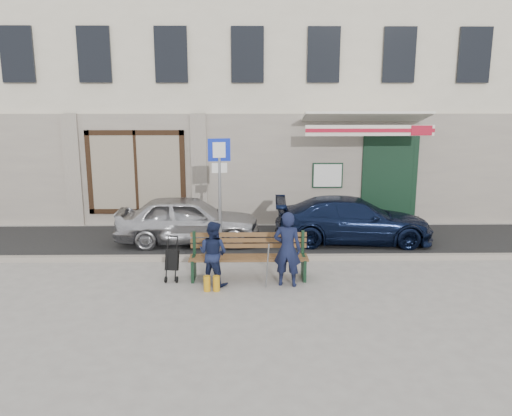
{
  "coord_description": "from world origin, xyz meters",
  "views": [
    {
      "loc": [
        -0.01,
        -9.36,
        3.57
      ],
      "look_at": [
        0.18,
        1.6,
        1.2
      ],
      "focal_mm": 35.0,
      "sensor_mm": 36.0,
      "label": 1
    }
  ],
  "objects_px": {
    "parking_sign": "(220,178)",
    "bench": "(246,257)",
    "car_silver": "(188,220)",
    "woman": "(213,253)",
    "car_navy": "(353,220)",
    "man": "(287,249)",
    "stroller": "(172,261)"
  },
  "relations": [
    {
      "from": "car_silver",
      "to": "man",
      "type": "height_order",
      "value": "man"
    },
    {
      "from": "man",
      "to": "stroller",
      "type": "bearing_deg",
      "value": 3.96
    },
    {
      "from": "car_silver",
      "to": "woman",
      "type": "height_order",
      "value": "woman"
    },
    {
      "from": "car_silver",
      "to": "car_navy",
      "type": "xyz_separation_m",
      "value": [
        4.2,
        0.03,
        -0.04
      ]
    },
    {
      "from": "car_silver",
      "to": "bench",
      "type": "bearing_deg",
      "value": -151.83
    },
    {
      "from": "woman",
      "to": "man",
      "type": "bearing_deg",
      "value": -155.53
    },
    {
      "from": "car_navy",
      "to": "car_silver",
      "type": "bearing_deg",
      "value": 93.22
    },
    {
      "from": "bench",
      "to": "woman",
      "type": "height_order",
      "value": "woman"
    },
    {
      "from": "man",
      "to": "car_navy",
      "type": "bearing_deg",
      "value": -109.53
    },
    {
      "from": "car_navy",
      "to": "woman",
      "type": "relative_size",
      "value": 3.11
    },
    {
      "from": "car_silver",
      "to": "man",
      "type": "relative_size",
      "value": 2.43
    },
    {
      "from": "parking_sign",
      "to": "bench",
      "type": "distance_m",
      "value": 2.15
    },
    {
      "from": "stroller",
      "to": "parking_sign",
      "type": "bearing_deg",
      "value": 68.58
    },
    {
      "from": "car_silver",
      "to": "stroller",
      "type": "xyz_separation_m",
      "value": [
        -0.02,
        -2.67,
        -0.22
      ]
    },
    {
      "from": "bench",
      "to": "car_silver",
      "type": "bearing_deg",
      "value": 119.38
    },
    {
      "from": "car_silver",
      "to": "woman",
      "type": "bearing_deg",
      "value": -165.43
    },
    {
      "from": "bench",
      "to": "woman",
      "type": "bearing_deg",
      "value": -155.44
    },
    {
      "from": "car_silver",
      "to": "bench",
      "type": "height_order",
      "value": "car_silver"
    },
    {
      "from": "parking_sign",
      "to": "bench",
      "type": "xyz_separation_m",
      "value": [
        0.61,
        -1.52,
        -1.38
      ]
    },
    {
      "from": "parking_sign",
      "to": "woman",
      "type": "bearing_deg",
      "value": -102.11
    },
    {
      "from": "car_silver",
      "to": "woman",
      "type": "relative_size",
      "value": 2.82
    },
    {
      "from": "car_navy",
      "to": "stroller",
      "type": "relative_size",
      "value": 4.47
    },
    {
      "from": "car_navy",
      "to": "man",
      "type": "xyz_separation_m",
      "value": [
        -1.92,
        -3.06,
        0.16
      ]
    },
    {
      "from": "bench",
      "to": "stroller",
      "type": "xyz_separation_m",
      "value": [
        -1.5,
        -0.04,
        -0.06
      ]
    },
    {
      "from": "car_navy",
      "to": "man",
      "type": "relative_size",
      "value": 2.68
    },
    {
      "from": "bench",
      "to": "parking_sign",
      "type": "bearing_deg",
      "value": 111.72
    },
    {
      "from": "car_navy",
      "to": "parking_sign",
      "type": "height_order",
      "value": "parking_sign"
    },
    {
      "from": "car_navy",
      "to": "man",
      "type": "distance_m",
      "value": 3.61
    },
    {
      "from": "car_navy",
      "to": "woman",
      "type": "xyz_separation_m",
      "value": [
        -3.37,
        -2.97,
        0.06
      ]
    },
    {
      "from": "car_silver",
      "to": "woman",
      "type": "xyz_separation_m",
      "value": [
        0.83,
        -2.93,
        0.03
      ]
    },
    {
      "from": "parking_sign",
      "to": "bench",
      "type": "height_order",
      "value": "parking_sign"
    },
    {
      "from": "parking_sign",
      "to": "man",
      "type": "distance_m",
      "value": 2.61
    }
  ]
}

